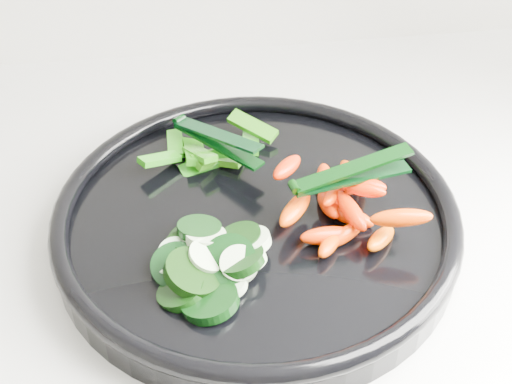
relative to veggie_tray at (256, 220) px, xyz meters
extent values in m
cube|color=silver|center=(0.12, 0.06, -0.04)|extent=(2.02, 0.62, 0.03)
cylinder|color=black|center=(0.00, 0.00, -0.01)|extent=(0.43, 0.43, 0.02)
torus|color=black|center=(0.00, 0.00, 0.01)|extent=(0.43, 0.43, 0.02)
cylinder|color=black|center=(-0.07, -0.08, 0.01)|extent=(0.05, 0.05, 0.03)
cylinder|color=#D5F1C0|center=(-0.07, -0.08, 0.01)|extent=(0.04, 0.04, 0.02)
cylinder|color=black|center=(-0.06, -0.04, 0.01)|extent=(0.04, 0.04, 0.02)
cylinder|color=beige|center=(-0.07, -0.05, 0.01)|extent=(0.04, 0.04, 0.02)
cylinder|color=black|center=(-0.08, -0.06, 0.01)|extent=(0.06, 0.06, 0.03)
cylinder|color=#B3D1A7|center=(-0.08, -0.04, 0.01)|extent=(0.04, 0.04, 0.02)
cylinder|color=black|center=(-0.05, -0.10, 0.01)|extent=(0.05, 0.05, 0.02)
cylinder|color=beige|center=(-0.03, -0.08, 0.01)|extent=(0.04, 0.04, 0.02)
cylinder|color=black|center=(-0.06, -0.02, 0.01)|extent=(0.06, 0.06, 0.02)
cylinder|color=beige|center=(-0.04, -0.04, 0.01)|extent=(0.04, 0.04, 0.02)
cylinder|color=black|center=(-0.06, -0.05, 0.01)|extent=(0.06, 0.06, 0.01)
cylinder|color=#DFF6C5|center=(-0.06, -0.04, 0.01)|extent=(0.05, 0.05, 0.02)
cylinder|color=black|center=(-0.06, -0.04, 0.01)|extent=(0.05, 0.05, 0.02)
cylinder|color=beige|center=(-0.07, -0.06, 0.01)|extent=(0.05, 0.05, 0.01)
cylinder|color=black|center=(-0.06, -0.05, 0.01)|extent=(0.05, 0.05, 0.03)
cylinder|color=#CCEBBC|center=(-0.08, -0.05, 0.01)|extent=(0.05, 0.05, 0.02)
cylinder|color=black|center=(-0.02, -0.07, 0.02)|extent=(0.06, 0.06, 0.03)
cylinder|color=beige|center=(-0.02, -0.07, 0.02)|extent=(0.04, 0.04, 0.02)
cylinder|color=black|center=(-0.05, -0.02, 0.02)|extent=(0.05, 0.05, 0.02)
cylinder|color=#B7D1A7|center=(-0.05, -0.03, 0.02)|extent=(0.05, 0.05, 0.02)
cylinder|color=black|center=(-0.06, -0.08, 0.02)|extent=(0.07, 0.07, 0.03)
cylinder|color=beige|center=(-0.05, -0.06, 0.02)|extent=(0.05, 0.05, 0.03)
cylinder|color=black|center=(-0.03, -0.07, 0.02)|extent=(0.05, 0.05, 0.03)
cylinder|color=beige|center=(-0.02, -0.07, 0.02)|extent=(0.05, 0.05, 0.03)
cylinder|color=black|center=(-0.02, -0.04, 0.02)|extent=(0.05, 0.05, 0.02)
cylinder|color=beige|center=(-0.01, -0.05, 0.02)|extent=(0.05, 0.05, 0.02)
ellipsoid|color=#FF5200|center=(0.07, -0.04, 0.01)|extent=(0.04, 0.03, 0.02)
ellipsoid|color=#EA1200|center=(0.06, -0.04, 0.01)|extent=(0.05, 0.02, 0.02)
ellipsoid|color=#FF2400|center=(0.07, 0.00, 0.01)|extent=(0.02, 0.05, 0.03)
ellipsoid|color=#E65A00|center=(0.10, -0.05, 0.01)|extent=(0.04, 0.05, 0.03)
ellipsoid|color=#E73E00|center=(0.06, -0.05, 0.01)|extent=(0.04, 0.04, 0.02)
ellipsoid|color=#DA4700|center=(0.08, -0.02, 0.01)|extent=(0.05, 0.04, 0.03)
ellipsoid|color=#EA5C00|center=(0.10, 0.04, 0.01)|extent=(0.02, 0.05, 0.02)
ellipsoid|color=#FF1800|center=(0.07, 0.03, 0.01)|extent=(0.03, 0.05, 0.02)
ellipsoid|color=#F24B00|center=(0.03, -0.02, 0.03)|extent=(0.05, 0.06, 0.02)
ellipsoid|color=#FF6300|center=(0.10, 0.01, 0.03)|extent=(0.05, 0.06, 0.03)
ellipsoid|color=#FF5C00|center=(0.07, -0.01, 0.03)|extent=(0.03, 0.04, 0.02)
ellipsoid|color=red|center=(0.08, -0.03, 0.03)|extent=(0.03, 0.05, 0.02)
ellipsoid|color=#E24F00|center=(0.07, 0.01, 0.03)|extent=(0.05, 0.02, 0.02)
ellipsoid|color=#F10C00|center=(0.09, -0.01, 0.04)|extent=(0.05, 0.04, 0.02)
ellipsoid|color=#EB3C00|center=(0.03, 0.02, 0.04)|extent=(0.04, 0.04, 0.02)
ellipsoid|color=#FB1A00|center=(0.10, -0.02, 0.04)|extent=(0.04, 0.03, 0.02)
ellipsoid|color=#EE5D00|center=(0.12, -0.06, 0.04)|extent=(0.06, 0.03, 0.02)
cube|color=#206A0A|center=(-0.03, 0.09, 0.01)|extent=(0.06, 0.05, 0.03)
cube|color=#25720A|center=(0.01, 0.11, 0.01)|extent=(0.02, 0.05, 0.02)
cube|color=#266C0A|center=(-0.02, 0.09, 0.01)|extent=(0.05, 0.04, 0.01)
cube|color=#09650B|center=(-0.03, 0.08, 0.01)|extent=(0.07, 0.03, 0.02)
cube|color=#0E740B|center=(-0.07, 0.12, 0.01)|extent=(0.02, 0.04, 0.01)
cube|color=#11710A|center=(-0.05, 0.10, 0.01)|extent=(0.02, 0.07, 0.03)
cube|color=#1B740B|center=(-0.04, 0.08, 0.02)|extent=(0.03, 0.05, 0.02)
cube|color=#226809|center=(-0.08, 0.08, 0.02)|extent=(0.04, 0.03, 0.02)
cube|color=#166109|center=(0.01, 0.12, 0.02)|extent=(0.05, 0.05, 0.02)
cylinder|color=black|center=(0.03, -0.02, 0.05)|extent=(0.01, 0.01, 0.01)
cube|color=black|center=(0.08, -0.01, 0.05)|extent=(0.11, 0.04, 0.00)
cube|color=black|center=(0.08, -0.01, 0.06)|extent=(0.11, 0.04, 0.02)
cylinder|color=black|center=(-0.06, 0.13, 0.03)|extent=(0.01, 0.01, 0.01)
cube|color=black|center=(-0.03, 0.09, 0.02)|extent=(0.08, 0.09, 0.00)
cube|color=black|center=(-0.03, 0.09, 0.04)|extent=(0.08, 0.09, 0.02)
camera|label=1|loc=(-0.07, -0.48, 0.45)|focal=50.00mm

